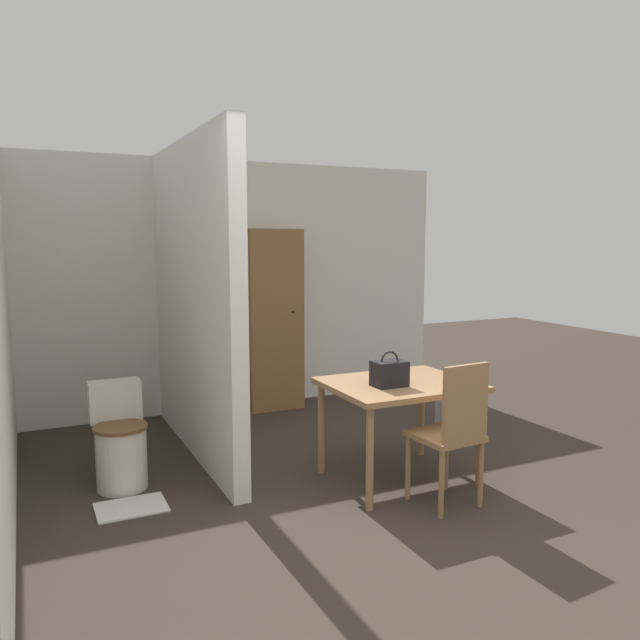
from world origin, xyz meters
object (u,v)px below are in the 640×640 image
Objects in this scene: wooden_cabinet at (272,320)px; wooden_chair at (453,429)px; dining_table at (399,393)px; toilet at (120,442)px; space_heater at (452,402)px; handbag at (389,373)px.

wooden_chair is at bearing -86.67° from wooden_cabinet.
toilet is (-1.83, 0.75, -0.32)m from dining_table.
wooden_chair reaches higher than space_heater.
toilet is (-1.88, 1.30, -0.20)m from wooden_chair.
handbag is 0.57× the size of space_heater.
wooden_cabinet is at bearing 88.64° from wooden_chair.
handbag is 1.76m from space_heater.
toilet is 3.02m from space_heater.
dining_table is at bearing 29.82° from handbag.
toilet is 1.65× the size of space_heater.
toilet is at bearing 153.85° from handbag.
toilet reaches higher than space_heater.
wooden_cabinet is (-0.16, 2.76, 0.39)m from wooden_chair.
wooden_chair is 2.79m from wooden_cabinet.
handbag reaches higher than space_heater.
wooden_chair reaches higher than dining_table.
dining_table reaches higher than toilet.
toilet is 0.39× the size of wooden_cabinet.
toilet is 1.95m from handbag.
handbag is (1.69, -0.83, 0.50)m from toilet.
dining_table is at bearing -87.24° from wooden_cabinet.
toilet is 2.90× the size of handbag.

